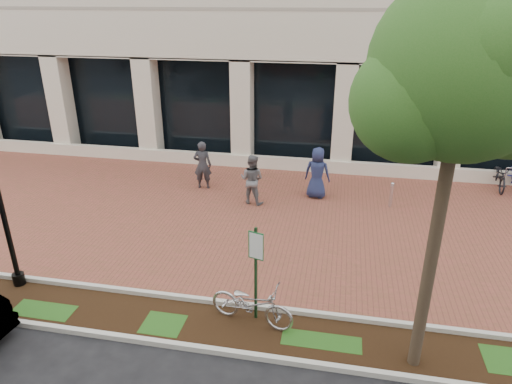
% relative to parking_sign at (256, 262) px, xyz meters
% --- Properties ---
extents(ground, '(120.00, 120.00, 0.00)m').
position_rel_parking_sign_xyz_m(ground, '(-0.44, 4.82, -1.42)').
color(ground, black).
rests_on(ground, ground).
extents(brick_plaza, '(40.00, 9.00, 0.01)m').
position_rel_parking_sign_xyz_m(brick_plaza, '(-0.44, 4.82, -1.41)').
color(brick_plaza, brown).
rests_on(brick_plaza, ground).
extents(planting_strip, '(40.00, 1.50, 0.01)m').
position_rel_parking_sign_xyz_m(planting_strip, '(-0.44, -0.43, -1.41)').
color(planting_strip, black).
rests_on(planting_strip, ground).
extents(curb_plaza_side, '(40.00, 0.12, 0.12)m').
position_rel_parking_sign_xyz_m(curb_plaza_side, '(-0.44, 0.32, -1.36)').
color(curb_plaza_side, beige).
rests_on(curb_plaza_side, ground).
extents(curb_street_side, '(40.00, 0.12, 0.12)m').
position_rel_parking_sign_xyz_m(curb_street_side, '(-0.44, -1.18, -1.36)').
color(curb_street_side, beige).
rests_on(curb_street_side, ground).
extents(parking_sign, '(0.34, 0.07, 2.20)m').
position_rel_parking_sign_xyz_m(parking_sign, '(0.00, 0.00, 0.00)').
color(parking_sign, '#153B1D').
rests_on(parking_sign, ground).
extents(street_tree, '(3.35, 2.79, 6.88)m').
position_rel_parking_sign_xyz_m(street_tree, '(3.24, -0.68, 3.87)').
color(street_tree, '#4D3B2C').
rests_on(street_tree, ground).
extents(locked_bicycle, '(1.95, 1.03, 0.97)m').
position_rel_parking_sign_xyz_m(locked_bicycle, '(-0.05, -0.15, -0.93)').
color(locked_bicycle, '#B5B6B9').
rests_on(locked_bicycle, ground).
extents(pedestrian_left, '(0.69, 0.50, 1.75)m').
position_rel_parking_sign_xyz_m(pedestrian_left, '(-3.27, 6.84, -0.54)').
color(pedestrian_left, '#2B2B31').
rests_on(pedestrian_left, ground).
extents(pedestrian_mid, '(0.94, 0.81, 1.69)m').
position_rel_parking_sign_xyz_m(pedestrian_mid, '(-1.28, 5.89, -0.57)').
color(pedestrian_mid, slate).
rests_on(pedestrian_mid, ground).
extents(pedestrian_right, '(0.94, 0.69, 1.79)m').
position_rel_parking_sign_xyz_m(pedestrian_right, '(0.81, 6.79, -0.53)').
color(pedestrian_right, '#1F284E').
rests_on(pedestrian_right, ground).
extents(bollard, '(0.12, 0.12, 0.88)m').
position_rel_parking_sign_xyz_m(bollard, '(3.27, 6.43, -0.97)').
color(bollard, silver).
rests_on(bollard, ground).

